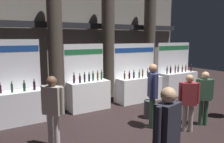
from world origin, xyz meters
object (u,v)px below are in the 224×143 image
exhibitor_booth_1 (88,92)px  exhibitor_booth_0 (19,103)px  trash_bin (150,109)px  exhibitor_booth_2 (139,86)px  visitor_3 (189,98)px  exhibitor_booth_3 (178,81)px  visitor_5 (204,94)px  visitor_6 (167,132)px  visitor_2 (53,106)px  visitor_1 (153,90)px

exhibitor_booth_1 → exhibitor_booth_0: bearing=-177.7°
exhibitor_booth_0 → trash_bin: size_ratio=4.33×
exhibitor_booth_2 → visitor_3: exhibitor_booth_2 is taller
exhibitor_booth_3 → trash_bin: 3.58m
exhibitor_booth_3 → visitor_5: size_ratio=1.46×
visitor_6 → exhibitor_booth_1: bearing=-114.9°
visitor_2 → visitor_5: bearing=-140.4°
visitor_1 → visitor_3: size_ratio=1.16×
visitor_5 → exhibitor_booth_1: bearing=160.8°
visitor_2 → visitor_3: 3.52m
exhibitor_booth_3 → trash_bin: bearing=-151.2°
visitor_1 → exhibitor_booth_1: bearing=47.0°
exhibitor_booth_0 → exhibitor_booth_2: 4.53m
visitor_3 → visitor_5: visitor_5 is taller
exhibitor_booth_1 → visitor_1: size_ratio=1.27×
exhibitor_booth_0 → visitor_3: bearing=-39.0°
exhibitor_booth_0 → visitor_1: size_ratio=1.37×
visitor_2 → exhibitor_booth_1: bearing=-79.2°
exhibitor_booth_2 → visitor_5: (0.01, -3.01, 0.35)m
exhibitor_booth_1 → visitor_6: bearing=-100.7°
exhibitor_booth_2 → trash_bin: bearing=-117.9°
visitor_2 → exhibitor_booth_0: bearing=-26.7°
visitor_2 → visitor_1: bearing=-133.2°
exhibitor_booth_2 → visitor_1: (-1.37, -2.35, 0.50)m
exhibitor_booth_1 → exhibitor_booth_3: (4.40, -0.12, -0.01)m
exhibitor_booth_1 → visitor_2: 2.93m
exhibitor_booth_0 → exhibitor_booth_1: size_ratio=1.07×
trash_bin → visitor_6: (-2.16, -2.87, 0.81)m
visitor_2 → visitor_5: visitor_2 is taller
exhibitor_booth_3 → visitor_6: exhibitor_booth_3 is taller
visitor_1 → visitor_6: visitor_1 is taller
exhibitor_booth_2 → visitor_6: bearing=-123.8°
exhibitor_booth_3 → visitor_1: exhibitor_booth_3 is taller
exhibitor_booth_0 → exhibitor_booth_3: exhibitor_booth_0 is taller
visitor_1 → visitor_3: 0.98m
exhibitor_booth_2 → exhibitor_booth_1: bearing=177.8°
visitor_3 → exhibitor_booth_0: bearing=-179.0°
exhibitor_booth_1 → visitor_3: exhibitor_booth_1 is taller
trash_bin → visitor_1: bearing=-126.4°
visitor_5 → trash_bin: bearing=161.9°
exhibitor_booth_0 → visitor_6: (1.44, -4.61, 0.49)m
exhibitor_booth_1 → visitor_6: size_ratio=1.28×
exhibitor_booth_0 → exhibitor_booth_1: bearing=2.3°
visitor_2 → visitor_6: 2.72m
trash_bin → visitor_3: size_ratio=0.36×
visitor_1 → exhibitor_booth_0: bearing=81.5°
exhibitor_booth_3 → trash_bin: exhibitor_booth_3 is taller
visitor_3 → exhibitor_booth_3: bearing=86.1°
exhibitor_booth_2 → exhibitor_booth_0: bearing=-179.9°
exhibitor_booth_3 → visitor_6: (-5.29, -4.58, 0.50)m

